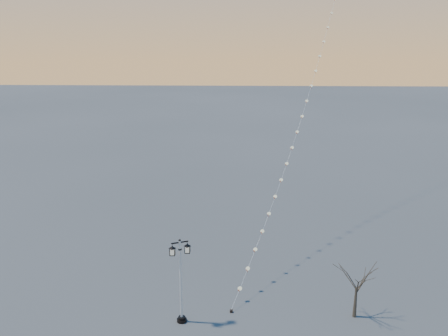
{
  "coord_description": "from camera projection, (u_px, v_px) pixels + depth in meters",
  "views": [
    {
      "loc": [
        1.45,
        -26.18,
        17.69
      ],
      "look_at": [
        0.32,
        6.81,
        8.52
      ],
      "focal_mm": 38.37,
      "sensor_mm": 36.0,
      "label": 1
    }
  ],
  "objects": [
    {
      "name": "bare_tree",
      "position": [
        357.0,
        280.0,
        30.47
      ],
      "size": [
        2.32,
        2.32,
        3.86
      ],
      "rotation": [
        0.0,
        0.0,
        0.08
      ],
      "color": "#392F23",
      "rests_on": "ground"
    },
    {
      "name": "ground",
      "position": [
        215.0,
        328.0,
        29.99
      ],
      "size": [
        300.0,
        300.0,
        0.0
      ],
      "primitive_type": "plane",
      "color": "#464646",
      "rests_on": "ground"
    },
    {
      "name": "kite_train",
      "position": [
        313.0,
        53.0,
        44.78
      ],
      "size": [
        15.05,
        37.3,
        32.42
      ],
      "rotation": [
        0.0,
        0.0,
        0.03
      ],
      "color": "black",
      "rests_on": "ground"
    },
    {
      "name": "street_lamp",
      "position": [
        181.0,
        277.0,
        29.81
      ],
      "size": [
        1.38,
        0.86,
        5.71
      ],
      "rotation": [
        0.0,
        0.0,
        0.39
      ],
      "color": "black",
      "rests_on": "ground"
    }
  ]
}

